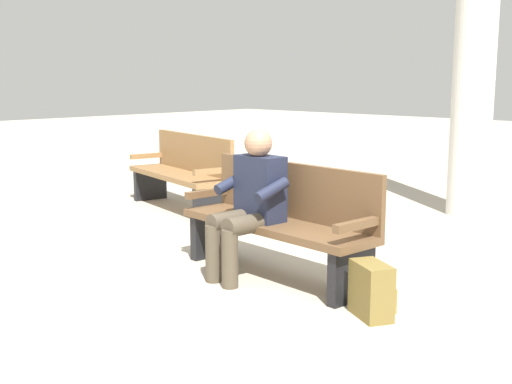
{
  "coord_description": "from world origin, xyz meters",
  "views": [
    {
      "loc": [
        -3.43,
        3.78,
        1.58
      ],
      "look_at": [
        0.06,
        0.15,
        0.7
      ],
      "focal_mm": 46.21,
      "sensor_mm": 36.0,
      "label": 1
    }
  ],
  "objects_px": {
    "backpack": "(372,291)",
    "bench_far": "(183,171)",
    "person_seated": "(250,200)",
    "support_pillar": "(475,48)",
    "bench_near": "(281,219)"
  },
  "relations": [
    {
      "from": "person_seated",
      "to": "support_pillar",
      "type": "distance_m",
      "value": 3.74
    },
    {
      "from": "person_seated",
      "to": "bench_far",
      "type": "relative_size",
      "value": 0.63
    },
    {
      "from": "backpack",
      "to": "support_pillar",
      "type": "xyz_separation_m",
      "value": [
        1.11,
        -3.59,
        1.72
      ]
    },
    {
      "from": "person_seated",
      "to": "bench_far",
      "type": "bearing_deg",
      "value": -25.15
    },
    {
      "from": "support_pillar",
      "to": "person_seated",
      "type": "bearing_deg",
      "value": 88.34
    },
    {
      "from": "bench_near",
      "to": "bench_far",
      "type": "distance_m",
      "value": 2.91
    },
    {
      "from": "support_pillar",
      "to": "bench_near",
      "type": "bearing_deg",
      "value": 90.52
    },
    {
      "from": "person_seated",
      "to": "backpack",
      "type": "height_order",
      "value": "person_seated"
    },
    {
      "from": "backpack",
      "to": "bench_far",
      "type": "height_order",
      "value": "bench_far"
    },
    {
      "from": "bench_far",
      "to": "support_pillar",
      "type": "distance_m",
      "value": 3.65
    },
    {
      "from": "person_seated",
      "to": "backpack",
      "type": "distance_m",
      "value": 1.29
    },
    {
      "from": "bench_near",
      "to": "support_pillar",
      "type": "bearing_deg",
      "value": -85.17
    },
    {
      "from": "backpack",
      "to": "bench_far",
      "type": "distance_m",
      "value": 4.03
    },
    {
      "from": "bench_near",
      "to": "backpack",
      "type": "height_order",
      "value": "bench_near"
    },
    {
      "from": "bench_near",
      "to": "person_seated",
      "type": "xyz_separation_m",
      "value": [
        0.13,
        0.22,
        0.17
      ]
    }
  ]
}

